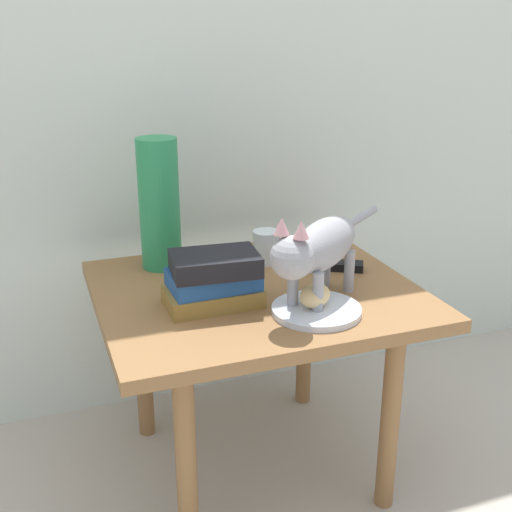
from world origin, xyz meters
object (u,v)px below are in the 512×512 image
object	(u,v)px
side_table	(256,314)
candle_jar	(266,249)
bread_roll	(315,296)
green_vase	(159,204)
plate	(316,310)
cat	(318,248)
book_stack	(214,280)
tv_remote	(333,265)

from	to	relation	value
side_table	candle_jar	distance (m)	0.20
bread_roll	green_vase	distance (m)	0.48
plate	cat	size ratio (longest dim) A/B	0.49
candle_jar	book_stack	bearing A→B (deg)	-134.00
side_table	green_vase	xyz separation A→B (m)	(-0.18, 0.22, 0.23)
cat	bread_roll	bearing A→B (deg)	-119.91
bread_roll	tv_remote	bearing A→B (deg)	55.04
cat	book_stack	xyz separation A→B (m)	(-0.21, 0.07, -0.07)
plate	tv_remote	bearing A→B (deg)	55.99
cat	green_vase	world-z (taller)	green_vase
bread_roll	tv_remote	world-z (taller)	bread_roll
book_stack	candle_jar	world-z (taller)	book_stack
plate	cat	bearing A→B (deg)	65.20
book_stack	tv_remote	size ratio (longest dim) A/B	1.39
bread_roll	candle_jar	bearing A→B (deg)	87.98
green_vase	candle_jar	world-z (taller)	green_vase
book_stack	green_vase	bearing A→B (deg)	101.48
tv_remote	cat	bearing A→B (deg)	-96.81
green_vase	tv_remote	size ratio (longest dim) A/B	2.19
book_stack	green_vase	xyz separation A→B (m)	(-0.06, 0.28, 0.10)
cat	tv_remote	world-z (taller)	cat
green_vase	plate	bearing A→B (deg)	-57.60
plate	book_stack	bearing A→B (deg)	148.79
book_stack	candle_jar	distance (m)	0.29
bread_roll	book_stack	size ratio (longest dim) A/B	0.38
plate	bread_roll	bearing A→B (deg)	105.79
side_table	candle_jar	xyz separation A→B (m)	(0.08, 0.15, 0.10)
cat	book_stack	size ratio (longest dim) A/B	1.89
side_table	cat	xyz separation A→B (m)	(0.09, -0.13, 0.20)
side_table	tv_remote	size ratio (longest dim) A/B	4.91
bread_roll	tv_remote	size ratio (longest dim) A/B	0.53
bread_roll	candle_jar	distance (m)	0.32
book_stack	green_vase	world-z (taller)	green_vase
tv_remote	book_stack	bearing A→B (deg)	-133.57
book_stack	tv_remote	distance (m)	0.37
bread_roll	cat	size ratio (longest dim) A/B	0.20
cat	tv_remote	bearing A→B (deg)	54.08
bread_roll	plate	bearing A→B (deg)	-74.21
cat	tv_remote	size ratio (longest dim) A/B	2.62
plate	green_vase	size ratio (longest dim) A/B	0.59
plate	tv_remote	size ratio (longest dim) A/B	1.29
green_vase	tv_remote	distance (m)	0.46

